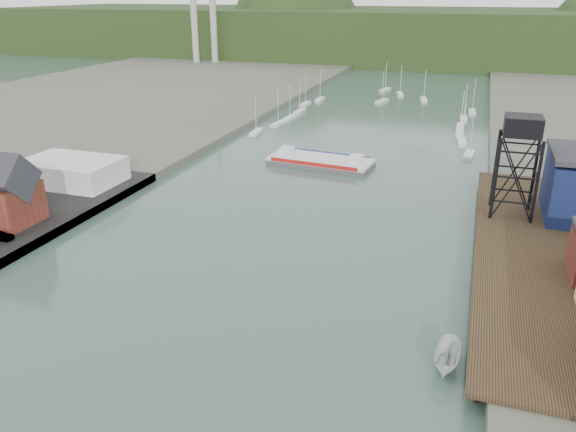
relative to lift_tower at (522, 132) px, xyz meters
The scene contains 10 objects.
ground 69.53m from the lift_tower, 121.11° to the right, with size 600.00×600.00×0.00m, color #304B45.
east_pier 19.03m from the lift_tower, 81.25° to the right, with size 14.00×70.00×2.45m.
white_shed 80.28m from the lift_tower, behind, with size 18.00×12.00×4.50m, color silver.
lift_tower is the anchor object (origin of this frame).
marina_sailboats 89.04m from the lift_tower, 113.46° to the left, with size 57.71×92.65×0.90m.
smokestacks 224.80m from the lift_tower, 128.94° to the left, with size 11.20×8.20×60.00m.
distant_hills 246.51m from the lift_tower, 99.10° to the left, with size 500.00×120.00×80.00m.
chain_ferry 47.19m from the lift_tower, 148.69° to the left, with size 23.34×11.32×3.24m.
motorboat 44.80m from the lift_tower, 99.34° to the right, with size 2.45×6.51×2.51m, color silver.
car_west_b 80.28m from the lift_tower, 154.56° to the right, with size 1.37×3.94×1.30m, color #999999.
Camera 1 is at (27.84, -33.90, 36.01)m, focal length 35.00 mm.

